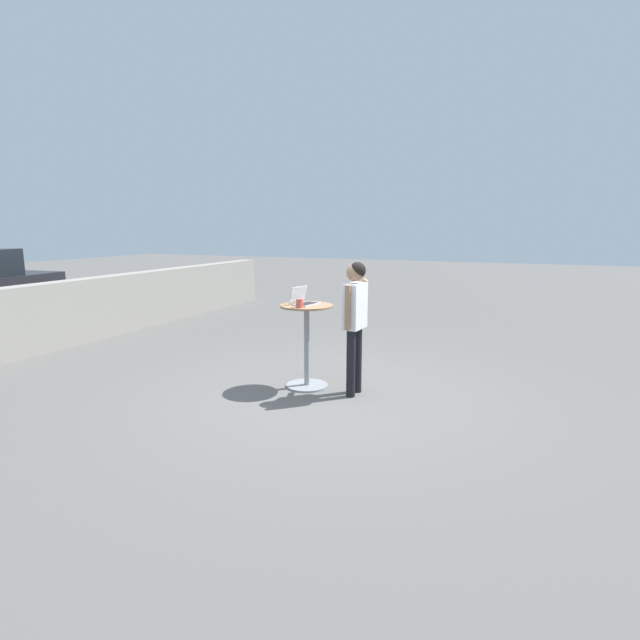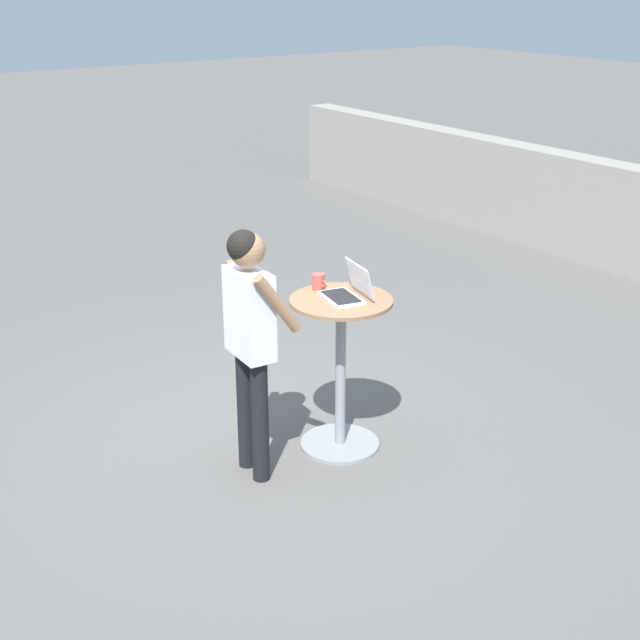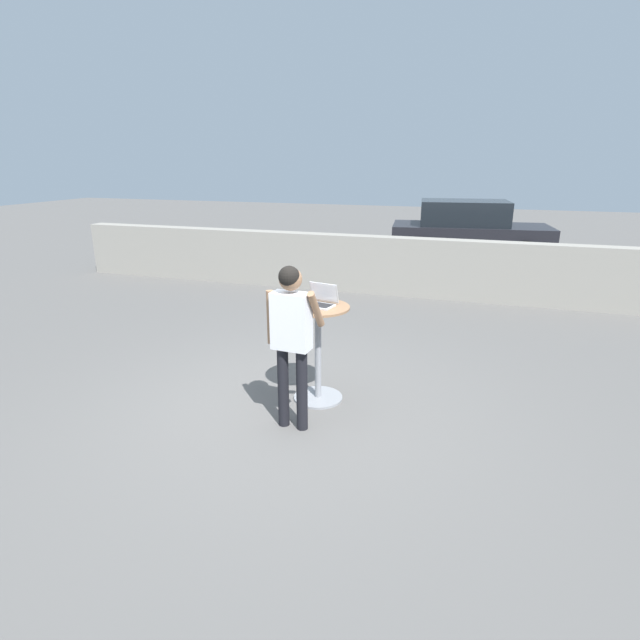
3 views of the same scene
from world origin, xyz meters
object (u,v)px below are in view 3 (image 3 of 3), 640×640
Objects in this scene: laptop at (320,300)px; coffee_mug at (297,300)px; cafe_table at (318,346)px; standing_person at (291,329)px; parked_car_near_street at (468,231)px.

laptop is 0.25m from coffee_mug.
standing_person reaches higher than cafe_table.
cafe_table is at bearing -102.07° from laptop.
parked_car_near_street is (1.46, 8.78, -0.33)m from coffee_mug.
standing_person is at bearing -97.71° from parked_car_near_street.
laptop is 3.02× the size of coffee_mug.
cafe_table is 0.50m from laptop.
standing_person is (0.19, -0.65, -0.10)m from coffee_mug.
cafe_table is 0.26× the size of parked_car_near_street.
cafe_table is 0.78m from standing_person.
parked_car_near_street is at bearing 82.29° from standing_person.
coffee_mug reaches higher than cafe_table.
laptop is 8.81m from parked_car_near_street.
cafe_table is 8.65× the size of coffee_mug.
cafe_table is 0.56m from coffee_mug.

